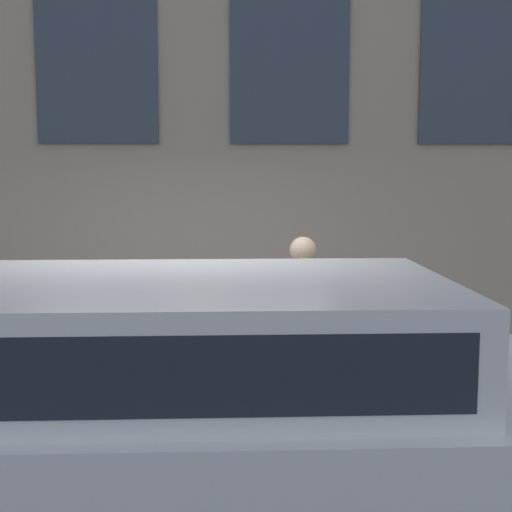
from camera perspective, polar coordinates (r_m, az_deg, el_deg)
ground_plane at (r=5.80m, az=-5.91°, el=-15.59°), size 80.00×80.00×0.00m
sidewalk at (r=7.15m, az=-5.22°, el=-10.60°), size 2.93×60.00×0.14m
fire_hydrant at (r=5.99m, az=-4.03°, el=-9.46°), size 0.35×0.46×0.77m
person at (r=6.37m, az=3.75°, el=-3.80°), size 0.36×0.24×1.50m
parked_truck_silver_near at (r=4.09m, az=-9.39°, el=-11.48°), size 2.03×5.27×1.62m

